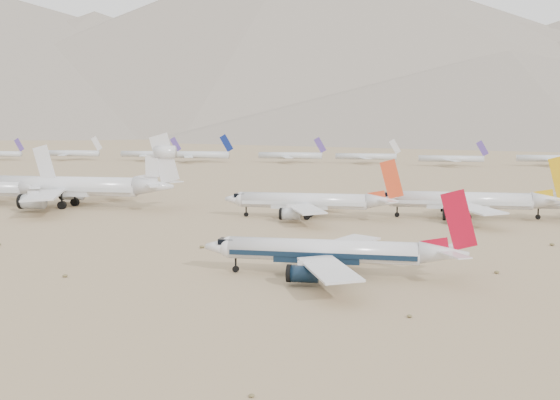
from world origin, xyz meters
TOP-DOWN VIEW (x-y plane):
  - ground at (0.00, 0.00)m, footprint 7000.00×7000.00m
  - main_airliner at (-1.69, -5.86)m, footprint 41.47×40.50m
  - row2_gold_tail at (24.33, 67.85)m, footprint 46.64×45.61m
  - row2_orange_tail at (-15.80, 60.84)m, footprint 43.80×42.85m
  - row2_white_trijet at (-86.88, 69.68)m, footprint 61.60×60.21m
  - distant_storage_row at (15.39, 298.51)m, footprint 567.13×60.52m
  - mountain_range at (70.18, 1648.01)m, footprint 7354.00×3024.00m
  - desert_scrub at (-3.02, -26.49)m, footprint 261.14×121.67m

SIDE VIEW (x-z plane):
  - ground at x=0.00m, z-range 0.00..0.00m
  - desert_scrub at x=-3.02m, z-range -0.02..0.61m
  - main_airliner at x=-1.69m, z-range -3.29..11.34m
  - row2_orange_tail at x=-15.80m, z-range -3.43..12.20m
  - distant_storage_row at x=15.39m, z-range -3.72..12.55m
  - row2_gold_tail at x=24.33m, z-range -3.66..12.95m
  - row2_white_trijet at x=-86.88m, z-range -4.59..17.23m
  - mountain_range at x=70.18m, z-range -44.68..425.32m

